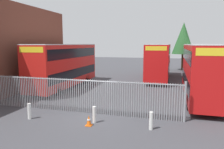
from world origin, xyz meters
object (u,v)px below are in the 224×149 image
(double_decker_bus_behind_fence_left, at_px, (65,64))
(double_decker_bus_behind_fence_right, at_px, (159,60))
(traffic_cone_by_gate, at_px, (89,121))
(bollard_center_front, at_px, (94,115))
(double_decker_bus_near_gate, at_px, (202,69))
(bollard_near_left, at_px, (29,111))
(double_decker_bus_far_back, at_px, (197,58))
(bollard_near_right, at_px, (151,121))

(double_decker_bus_behind_fence_left, distance_m, double_decker_bus_behind_fence_right, 11.85)
(traffic_cone_by_gate, bearing_deg, bollard_center_front, 75.80)
(traffic_cone_by_gate, bearing_deg, double_decker_bus_near_gate, 50.14)
(double_decker_bus_behind_fence_left, relative_size, bollard_near_left, 11.38)
(bollard_center_front, relative_size, traffic_cone_by_gate, 1.61)
(double_decker_bus_far_back, relative_size, bollard_near_right, 11.38)
(bollard_near_right, bearing_deg, double_decker_bus_near_gate, 66.52)
(double_decker_bus_near_gate, height_order, bollard_near_left, double_decker_bus_near_gate)
(double_decker_bus_behind_fence_left, bearing_deg, double_decker_bus_near_gate, -6.39)
(bollard_near_left, relative_size, bollard_center_front, 1.00)
(double_decker_bus_far_back, bearing_deg, bollard_near_left, -116.80)
(double_decker_bus_near_gate, bearing_deg, bollard_near_right, -113.48)
(bollard_near_right, bearing_deg, traffic_cone_by_gate, -173.52)
(double_decker_bus_near_gate, xyz_separation_m, bollard_center_front, (-6.45, -7.38, -1.95))
(bollard_center_front, bearing_deg, double_decker_bus_behind_fence_left, 126.03)
(double_decker_bus_behind_fence_right, height_order, double_decker_bus_far_back, same)
(double_decker_bus_behind_fence_right, bearing_deg, bollard_near_left, -110.62)
(bollard_center_front, bearing_deg, bollard_near_right, -2.29)
(double_decker_bus_behind_fence_left, distance_m, double_decker_bus_far_back, 19.30)
(double_decker_bus_far_back, relative_size, bollard_center_front, 11.38)
(double_decker_bus_behind_fence_left, distance_m, traffic_cone_by_gate, 11.44)
(double_decker_bus_near_gate, bearing_deg, bollard_center_front, -131.18)
(double_decker_bus_far_back, bearing_deg, bollard_near_right, -100.93)
(bollard_center_front, bearing_deg, double_decker_bus_near_gate, 48.82)
(bollard_near_left, bearing_deg, double_decker_bus_behind_fence_left, 104.96)
(double_decker_bus_near_gate, height_order, double_decker_bus_behind_fence_right, same)
(double_decker_bus_far_back, relative_size, bollard_near_left, 11.38)
(bollard_near_right, relative_size, traffic_cone_by_gate, 1.61)
(double_decker_bus_behind_fence_left, xyz_separation_m, bollard_near_right, (9.60, -8.94, -1.95))
(bollard_near_left, bearing_deg, bollard_center_front, 6.57)
(double_decker_bus_behind_fence_right, distance_m, double_decker_bus_far_back, 7.49)
(bollard_near_left, distance_m, bollard_center_front, 3.96)
(double_decker_bus_near_gate, xyz_separation_m, bollard_near_left, (-10.39, -7.83, -1.95))
(double_decker_bus_behind_fence_left, distance_m, bollard_near_right, 13.27)
(double_decker_bus_near_gate, distance_m, bollard_near_right, 8.41)
(double_decker_bus_behind_fence_left, height_order, double_decker_bus_behind_fence_right, same)
(double_decker_bus_behind_fence_right, relative_size, traffic_cone_by_gate, 18.32)
(bollard_center_front, relative_size, bollard_near_right, 1.00)
(double_decker_bus_far_back, bearing_deg, traffic_cone_by_gate, -108.58)
(double_decker_bus_behind_fence_left, xyz_separation_m, bollard_near_left, (2.48, -9.27, -1.95))
(bollard_near_left, xyz_separation_m, bollard_center_front, (3.93, 0.45, 0.00))
(double_decker_bus_near_gate, relative_size, double_decker_bus_far_back, 1.00)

